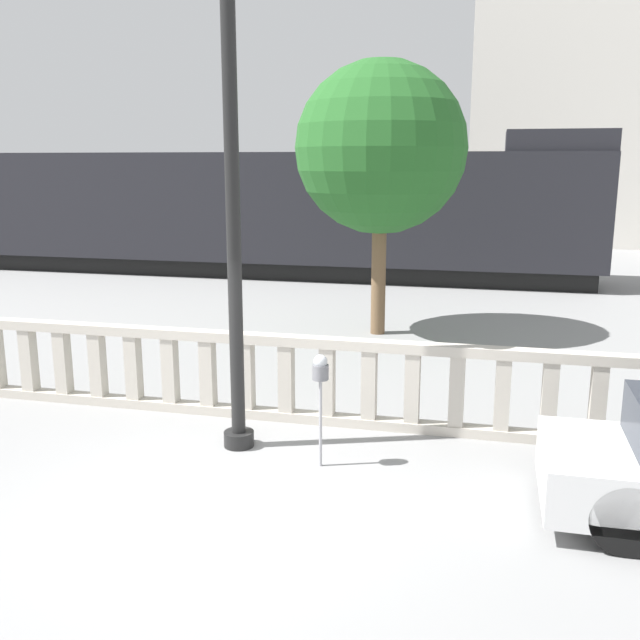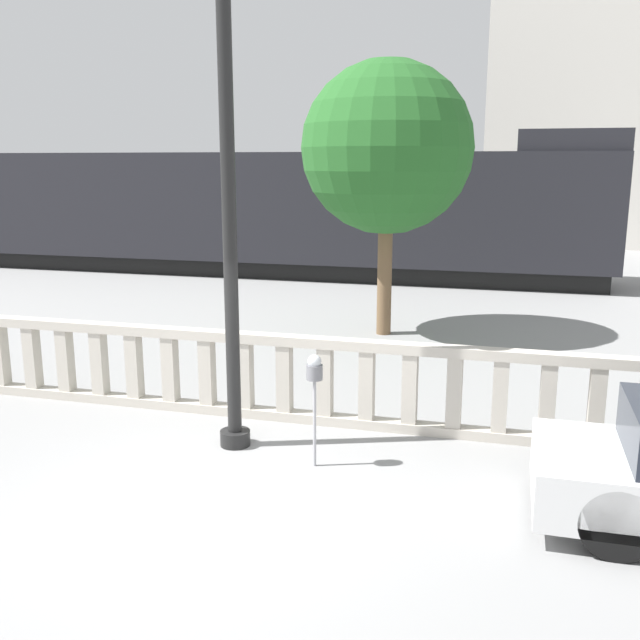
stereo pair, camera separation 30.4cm
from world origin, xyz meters
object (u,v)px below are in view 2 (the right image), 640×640
parking_meter (315,375)px  train_near (241,211)px  tree_left (387,148)px  lamppost (228,182)px

parking_meter → train_near: train_near is taller
parking_meter → tree_left: tree_left is taller
train_near → parking_meter: bearing=-65.4°
lamppost → train_near: bearing=111.0°
parking_meter → tree_left: (-0.42, 7.05, 2.77)m
parking_meter → tree_left: bearing=93.4°
train_near → tree_left: (6.18, -7.40, 1.87)m
lamppost → parking_meter: size_ratio=4.27×
train_near → lamppost: bearing=-69.0°
lamppost → tree_left: 6.76m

